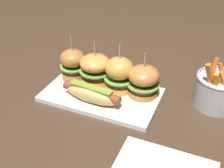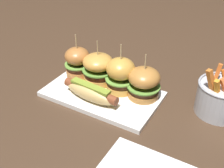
# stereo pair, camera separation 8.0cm
# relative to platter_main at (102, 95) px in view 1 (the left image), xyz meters

# --- Properties ---
(ground_plane) EXTENTS (3.00, 3.00, 0.00)m
(ground_plane) POSITION_rel_platter_main_xyz_m (0.00, 0.00, -0.01)
(ground_plane) COLOR #422D1E
(platter_main) EXTENTS (0.34, 0.19, 0.01)m
(platter_main) POSITION_rel_platter_main_xyz_m (0.00, 0.00, 0.00)
(platter_main) COLOR white
(platter_main) RESTS_ON ground
(hot_dog) EXTENTS (0.18, 0.07, 0.05)m
(hot_dog) POSITION_rel_platter_main_xyz_m (-0.01, -0.05, 0.03)
(hot_dog) COLOR tan
(hot_dog) RESTS_ON platter_main
(slider_far_left) EXTENTS (0.08, 0.08, 0.14)m
(slider_far_left) POSITION_rel_platter_main_xyz_m (-0.12, 0.05, 0.06)
(slider_far_left) COLOR #B56F34
(slider_far_left) RESTS_ON platter_main
(slider_center_left) EXTENTS (0.10, 0.10, 0.14)m
(slider_center_left) POSITION_rel_platter_main_xyz_m (-0.04, 0.04, 0.06)
(slider_center_left) COLOR gold
(slider_center_left) RESTS_ON platter_main
(slider_center_right) EXTENTS (0.09, 0.09, 0.15)m
(slider_center_right) POSITION_rel_platter_main_xyz_m (0.04, 0.04, 0.06)
(slider_center_right) COLOR gold
(slider_center_right) RESTS_ON platter_main
(slider_far_right) EXTENTS (0.10, 0.10, 0.14)m
(slider_far_right) POSITION_rel_platter_main_xyz_m (0.11, 0.04, 0.05)
(slider_far_right) COLOR #B57735
(slider_far_right) RESTS_ON platter_main
(fries_bucket) EXTENTS (0.13, 0.13, 0.14)m
(fries_bucket) POSITION_rel_platter_main_xyz_m (0.32, 0.10, 0.04)
(fries_bucket) COLOR #B7BABF
(fries_bucket) RESTS_ON ground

